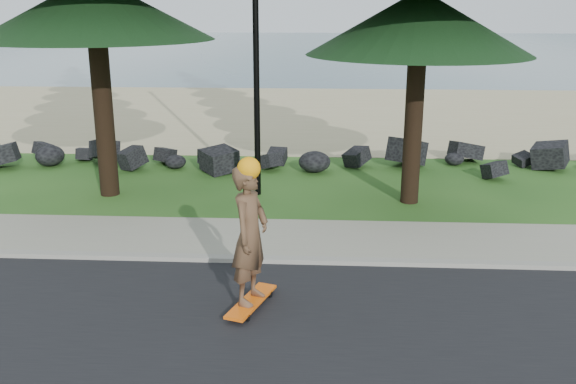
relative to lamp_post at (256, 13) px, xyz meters
name	(u,v)px	position (x,y,z in m)	size (l,w,h in m)	color
ground	(241,243)	(0.00, -3.20, -4.13)	(160.00, 160.00, 0.00)	#214B17
road	(194,377)	(0.00, -7.70, -4.12)	(160.00, 7.00, 0.02)	black
kerb	(234,259)	(0.00, -4.10, -4.08)	(160.00, 0.20, 0.10)	gray
sidewalk	(242,238)	(0.00, -3.00, -4.09)	(160.00, 2.00, 0.08)	#9F9B85
beach_sand	(286,113)	(0.00, 11.30, -4.13)	(160.00, 15.00, 0.01)	tan
ocean	(309,48)	(0.00, 47.80, -4.13)	(160.00, 58.00, 0.01)	#31525E
seawall_boulders	(267,169)	(0.00, 2.40, -4.13)	(60.00, 2.40, 1.10)	black
lamp_post	(256,13)	(0.00, 0.00, 0.00)	(0.25, 0.14, 8.14)	black
skateboarder	(250,236)	(0.49, -5.84, -2.98)	(0.70, 1.27, 2.31)	orange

